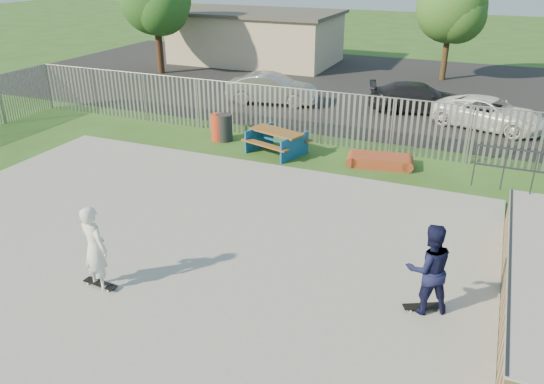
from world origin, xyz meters
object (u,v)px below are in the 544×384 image
at_px(skater_navy, 429,269).
at_px(trash_bin_grey, 224,128).
at_px(car_silver, 272,89).
at_px(skater_white, 95,248).
at_px(car_dark, 419,98).
at_px(picnic_table, 277,142).
at_px(funbox, 380,161).
at_px(tree_mid, 451,8).
at_px(car_white, 490,113).
at_px(trash_bin_red, 219,127).

bearing_deg(skater_navy, trash_bin_grey, -70.15).
distance_m(car_silver, skater_white, 15.76).
distance_m(car_silver, car_dark, 6.69).
relative_size(picnic_table, skater_white, 1.27).
distance_m(trash_bin_grey, skater_white, 10.10).
bearing_deg(picnic_table, skater_navy, -32.80).
height_order(car_silver, skater_white, skater_white).
height_order(funbox, skater_white, skater_white).
bearing_deg(picnic_table, car_silver, 131.74).
distance_m(car_silver, skater_navy, 16.40).
relative_size(picnic_table, funbox, 1.20).
distance_m(picnic_table, skater_white, 9.36).
bearing_deg(tree_mid, skater_navy, -84.28).
bearing_deg(funbox, tree_mid, 78.82).
height_order(trash_bin_grey, car_silver, car_silver).
bearing_deg(trash_bin_grey, picnic_table, -11.99).
xyz_separation_m(car_white, tree_mid, (-2.80, 8.69, 3.22)).
bearing_deg(car_silver, trash_bin_red, 172.71).
bearing_deg(car_dark, picnic_table, 138.85).
height_order(trash_bin_red, skater_navy, skater_navy).
height_order(funbox, car_dark, car_dark).
bearing_deg(skater_white, car_silver, -65.65).
distance_m(trash_bin_grey, car_silver, 5.72).
height_order(trash_bin_grey, skater_navy, skater_navy).
bearing_deg(funbox, picnic_table, 172.78).
distance_m(funbox, skater_navy, 8.12).
relative_size(car_white, tree_mid, 0.77).
bearing_deg(car_silver, trash_bin_grey, 174.80).
height_order(trash_bin_red, car_dark, car_dark).
bearing_deg(skater_navy, picnic_table, -77.45).
bearing_deg(trash_bin_grey, skater_navy, -42.95).
relative_size(funbox, skater_navy, 1.06).
bearing_deg(trash_bin_grey, funbox, -3.12).
height_order(car_white, skater_white, skater_white).
xyz_separation_m(funbox, car_white, (3.12, 5.85, 0.45)).
height_order(funbox, car_white, car_white).
bearing_deg(tree_mid, car_white, -72.17).
bearing_deg(trash_bin_red, skater_white, -76.08).
bearing_deg(funbox, trash_bin_red, 167.40).
bearing_deg(tree_mid, funbox, -91.29).
bearing_deg(car_silver, car_white, -100.67).
bearing_deg(skater_white, tree_mid, -85.15).
height_order(picnic_table, car_dark, car_dark).
xyz_separation_m(trash_bin_grey, tree_mid, (6.36, 14.22, 3.34)).
distance_m(car_white, skater_white, 16.86).
bearing_deg(car_silver, tree_mid, -48.27).
height_order(funbox, car_silver, car_silver).
relative_size(car_dark, car_white, 1.00).
xyz_separation_m(car_dark, skater_navy, (2.45, -14.90, 0.42)).
height_order(trash_bin_red, car_silver, car_silver).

